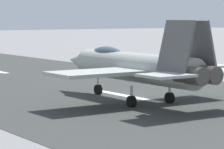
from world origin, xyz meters
The scene contains 5 objects.
ground_plane centered at (0.00, 0.00, 0.00)m, with size 400.00×400.00×0.00m, color gray.
runway_strip centered at (-0.02, 0.00, 0.01)m, with size 240.00×26.00×0.02m.
fighter_jet centered at (-3.34, 1.28, 2.47)m, with size 16.45×13.57×5.67m.
marker_cone_mid centered at (5.00, -11.93, 0.28)m, with size 0.44×0.44×0.55m, color orange.
marker_cone_far centered at (18.64, -11.93, 0.28)m, with size 0.44×0.44×0.55m, color orange.
Camera 1 is at (-35.91, 25.35, 5.88)m, focal length 94.78 mm.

